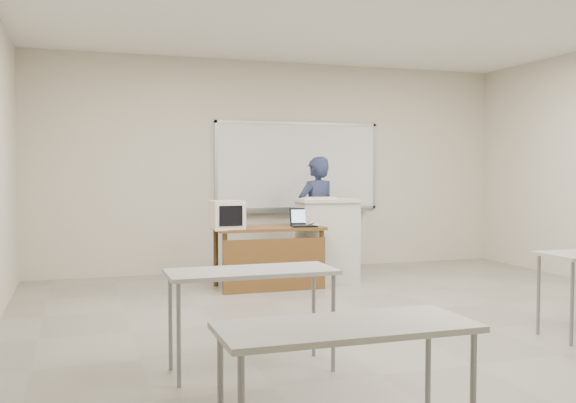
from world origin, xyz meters
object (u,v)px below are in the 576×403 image
object	(u,v)px
presenter	(316,216)
mouse	(316,225)
instructor_desk	(271,246)
keyboard	(320,198)
crt_monitor	(226,215)
whiteboard	(298,167)
laptop	(302,222)
podium	(327,240)

from	to	relation	value
presenter	mouse	bearing A→B (deg)	52.75
instructor_desk	keyboard	xyz separation A→B (m)	(0.68, 0.14, 0.56)
keyboard	presenter	bearing A→B (deg)	78.41
crt_monitor	presenter	distance (m)	1.66
whiteboard	instructor_desk	size ratio (longest dim) A/B	1.89
instructor_desk	laptop	world-z (taller)	laptop
crt_monitor	laptop	size ratio (longest dim) A/B	1.37
whiteboard	laptop	xyz separation A→B (m)	(-0.46, -1.49, -0.68)
instructor_desk	mouse	bearing A→B (deg)	-8.72
instructor_desk	crt_monitor	world-z (taller)	crt_monitor
instructor_desk	crt_monitor	xyz separation A→B (m)	(-0.55, -0.01, 0.39)
laptop	presenter	world-z (taller)	presenter
podium	presenter	distance (m)	0.61
whiteboard	crt_monitor	world-z (taller)	whiteboard
podium	whiteboard	bearing A→B (deg)	92.07
keyboard	presenter	world-z (taller)	presenter
podium	crt_monitor	distance (m)	1.46
instructor_desk	whiteboard	bearing A→B (deg)	60.35
presenter	keyboard	bearing A→B (deg)	56.25
laptop	mouse	xyz separation A→B (m)	(0.15, -0.07, -0.03)
whiteboard	keyboard	distance (m)	1.41
podium	keyboard	xyz separation A→B (m)	(-0.15, -0.12, 0.54)
instructor_desk	crt_monitor	size ratio (longest dim) A/B	3.20
whiteboard	instructor_desk	distance (m)	1.96
keyboard	whiteboard	bearing A→B (deg)	88.47
podium	crt_monitor	size ratio (longest dim) A/B	2.61
keyboard	crt_monitor	bearing A→B (deg)	-166.83
crt_monitor	mouse	size ratio (longest dim) A/B	4.05
crt_monitor	podium	bearing A→B (deg)	8.97
laptop	mouse	distance (m)	0.17
whiteboard	podium	xyz separation A→B (m)	(-0.03, -1.22, -0.94)
laptop	mouse	world-z (taller)	laptop
whiteboard	podium	distance (m)	1.54
laptop	presenter	xyz separation A→B (m)	(0.49, 0.82, 0.01)
mouse	presenter	distance (m)	0.96
mouse	crt_monitor	bearing A→B (deg)	173.67
mouse	keyboard	size ratio (longest dim) A/B	0.24
mouse	keyboard	xyz separation A→B (m)	(0.13, 0.23, 0.31)
podium	mouse	xyz separation A→B (m)	(-0.28, -0.35, 0.23)
instructor_desk	presenter	bearing A→B (deg)	42.49
crt_monitor	mouse	bearing A→B (deg)	-6.19
crt_monitor	keyboard	xyz separation A→B (m)	(1.23, 0.16, 0.17)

